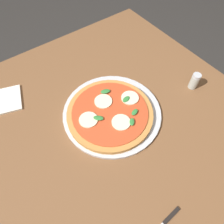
% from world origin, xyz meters
% --- Properties ---
extents(ground_plane, '(6.00, 6.00, 0.00)m').
position_xyz_m(ground_plane, '(0.00, 0.00, 0.00)').
color(ground_plane, '#2D2B28').
extents(dining_table, '(1.22, 1.10, 0.75)m').
position_xyz_m(dining_table, '(0.00, 0.00, 0.66)').
color(dining_table, brown).
rests_on(dining_table, ground_plane).
extents(serving_tray, '(0.37, 0.37, 0.01)m').
position_xyz_m(serving_tray, '(-0.08, 0.03, 0.76)').
color(serving_tray, silver).
rests_on(serving_tray, dining_table).
extents(pizza, '(0.32, 0.32, 0.03)m').
position_xyz_m(pizza, '(-0.07, 0.02, 0.78)').
color(pizza, '#C6843F').
rests_on(pizza, serving_tray).
extents(napkin, '(0.15, 0.13, 0.01)m').
position_xyz_m(napkin, '(-0.37, -0.26, 0.76)').
color(napkin, white).
rests_on(napkin, dining_table).
extents(knife, '(0.02, 0.16, 0.01)m').
position_xyz_m(knife, '(0.31, -0.07, 0.76)').
color(knife, black).
rests_on(knife, dining_table).
extents(pepper_shaker, '(0.03, 0.03, 0.07)m').
position_xyz_m(pepper_shaker, '(0.01, 0.38, 0.79)').
color(pepper_shaker, '#B2B7AD').
rests_on(pepper_shaker, dining_table).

